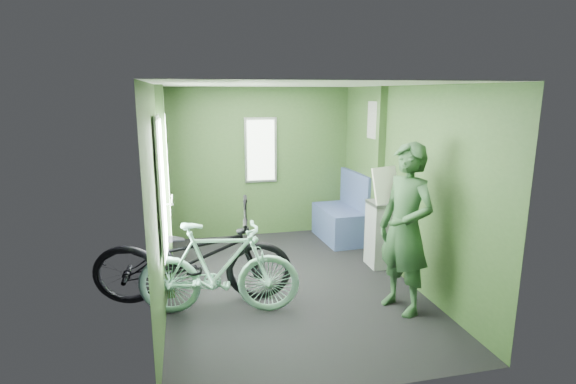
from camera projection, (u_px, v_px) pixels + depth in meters
name	position (u px, v px, depth m)	size (l,w,h in m)	color
room	(286.00, 164.00, 5.02)	(4.00, 4.02, 2.31)	black
bicycle_black	(195.00, 304.00, 4.82)	(0.73, 2.08, 1.09)	black
bicycle_mint	(220.00, 313.00, 4.62)	(0.46, 1.63, 0.98)	#89C9B2
passenger	(405.00, 229.00, 4.52)	(0.62, 0.76, 1.75)	#274829
waste_box	(379.00, 234.00, 5.80)	(0.25, 0.35, 0.86)	gray
bench_seat	(341.00, 220.00, 6.87)	(0.61, 1.02, 1.04)	navy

